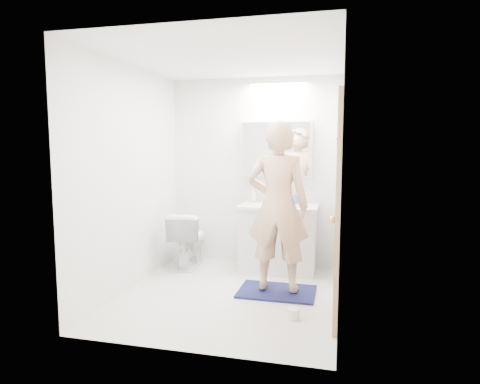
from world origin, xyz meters
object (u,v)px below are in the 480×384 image
(soap_bottle_a, at_px, (253,194))
(soap_bottle_b, at_px, (271,196))
(medicine_cabinet, at_px, (277,149))
(vanity_cabinet, at_px, (279,239))
(toothbrush_cup, at_px, (295,200))
(toilet, at_px, (189,239))
(person, at_px, (278,206))
(toilet_paper_roll, at_px, (293,314))

(soap_bottle_a, distance_m, soap_bottle_b, 0.24)
(medicine_cabinet, relative_size, soap_bottle_a, 4.09)
(vanity_cabinet, relative_size, toothbrush_cup, 8.51)
(toilet, bearing_deg, soap_bottle_a, -165.76)
(soap_bottle_a, bearing_deg, person, -63.98)
(vanity_cabinet, relative_size, soap_bottle_b, 5.76)
(vanity_cabinet, height_order, soap_bottle_a, soap_bottle_a)
(vanity_cabinet, xyz_separation_m, toothbrush_cup, (0.18, 0.16, 0.48))
(toilet, distance_m, soap_bottle_b, 1.18)
(medicine_cabinet, xyz_separation_m, person, (0.17, -1.01, -0.58))
(medicine_cabinet, xyz_separation_m, soap_bottle_a, (-0.29, -0.06, -0.57))
(soap_bottle_b, relative_size, toothbrush_cup, 1.48)
(medicine_cabinet, distance_m, person, 1.18)
(vanity_cabinet, height_order, soap_bottle_b, soap_bottle_b)
(soap_bottle_a, height_order, soap_bottle_b, soap_bottle_a)
(person, distance_m, toilet_paper_roll, 1.10)
(medicine_cabinet, xyz_separation_m, toothbrush_cup, (0.25, -0.05, -0.63))
(vanity_cabinet, bearing_deg, toothbrush_cup, 41.74)
(person, xyz_separation_m, toothbrush_cup, (0.07, 0.96, -0.05))
(toilet, bearing_deg, toothbrush_cup, -172.77)
(vanity_cabinet, xyz_separation_m, toilet_paper_roll, (0.35, -1.43, -0.34))
(toothbrush_cup, relative_size, toilet_paper_roll, 0.96)
(vanity_cabinet, bearing_deg, medicine_cabinet, 107.74)
(toothbrush_cup, bearing_deg, vanity_cabinet, -138.26)
(toilet, relative_size, soap_bottle_a, 3.30)
(medicine_cabinet, bearing_deg, toothbrush_cup, -11.47)
(medicine_cabinet, relative_size, toilet_paper_roll, 8.00)
(medicine_cabinet, bearing_deg, soap_bottle_b, -153.68)
(soap_bottle_b, distance_m, toilet_paper_roll, 1.88)
(medicine_cabinet, distance_m, soap_bottle_a, 0.65)
(person, bearing_deg, toilet_paper_roll, 111.56)
(toilet, distance_m, toilet_paper_roll, 2.01)
(toilet, bearing_deg, vanity_cabinet, -178.80)
(soap_bottle_b, xyz_separation_m, toilet_paper_roll, (0.48, -1.61, -0.85))
(medicine_cabinet, xyz_separation_m, soap_bottle_b, (-0.06, -0.03, -0.60))
(medicine_cabinet, xyz_separation_m, toilet, (-1.07, -0.33, -1.14))
(vanity_cabinet, distance_m, medicine_cabinet, 1.13)
(toilet, relative_size, toilet_paper_roll, 6.46)
(soap_bottle_b, bearing_deg, medicine_cabinet, 26.32)
(soap_bottle_a, relative_size, toothbrush_cup, 2.03)
(medicine_cabinet, height_order, toilet_paper_roll, medicine_cabinet)
(toilet, height_order, toilet_paper_roll, toilet)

